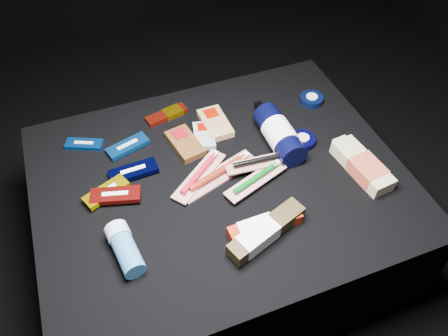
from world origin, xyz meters
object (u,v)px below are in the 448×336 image
object	(u,v)px
lotion_bottle	(279,134)
toothpaste_carton_red	(262,226)
bodywash_bottle	(363,166)
deodorant_stick	(125,248)

from	to	relation	value
lotion_bottle	toothpaste_carton_red	size ratio (longest dim) A/B	1.34
bodywash_bottle	deodorant_stick	bearing A→B (deg)	175.82
lotion_bottle	bodywash_bottle	world-z (taller)	lotion_bottle
bodywash_bottle	deodorant_stick	distance (m)	0.65
deodorant_stick	toothpaste_carton_red	bearing A→B (deg)	-17.28
lotion_bottle	deodorant_stick	distance (m)	0.53
deodorant_stick	toothpaste_carton_red	size ratio (longest dim) A/B	0.75
lotion_bottle	toothpaste_carton_red	world-z (taller)	lotion_bottle
deodorant_stick	toothpaste_carton_red	world-z (taller)	deodorant_stick
lotion_bottle	deodorant_stick	size ratio (longest dim) A/B	1.79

